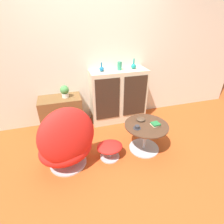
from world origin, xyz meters
TOP-DOWN VIEW (x-y plane):
  - ground_plane at (0.00, 0.00)m, footprint 12.00×12.00m
  - wall_back at (0.00, 1.45)m, footprint 6.40×0.06m
  - sideboard at (0.46, 1.23)m, footprint 1.03×0.39m
  - tv_console at (-0.61, 1.22)m, footprint 0.72×0.42m
  - egg_chair at (-0.57, 0.21)m, footprint 0.90×0.86m
  - ottoman at (0.01, 0.22)m, footprint 0.37×0.32m
  - coffee_table at (0.58, 0.25)m, footprint 0.64×0.64m
  - vase_leftmost at (0.15, 1.23)m, footprint 0.08×0.08m
  - vase_inner_left at (0.48, 1.23)m, footprint 0.08×0.08m
  - vase_inner_right at (0.74, 1.23)m, footprint 0.09×0.09m
  - potted_plant at (-0.50, 1.22)m, footprint 0.15×0.15m
  - teacup at (0.41, 0.21)m, footprint 0.11×0.11m
  - book_stack at (0.70, 0.21)m, footprint 0.13×0.12m
  - bowl at (0.55, 0.40)m, footprint 0.14×0.14m

SIDE VIEW (x-z plane):
  - ground_plane at x=0.00m, z-range 0.00..0.00m
  - ottoman at x=0.01m, z-range 0.05..0.29m
  - coffee_table at x=0.58m, z-range 0.06..0.50m
  - tv_console at x=-0.61m, z-range 0.00..0.61m
  - egg_chair at x=-0.57m, z-range -0.06..0.89m
  - bowl at x=0.55m, z-range 0.45..0.48m
  - teacup at x=0.41m, z-range 0.44..0.49m
  - book_stack at x=0.70m, z-range 0.45..0.48m
  - sideboard at x=0.46m, z-range 0.00..1.00m
  - potted_plant at x=-0.50m, z-range 0.62..0.83m
  - vase_leftmost at x=0.15m, z-range 0.97..1.12m
  - vase_inner_right at x=0.74m, z-range 0.96..1.14m
  - vase_inner_left at x=0.48m, z-range 1.00..1.14m
  - wall_back at x=0.00m, z-range 0.00..2.60m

